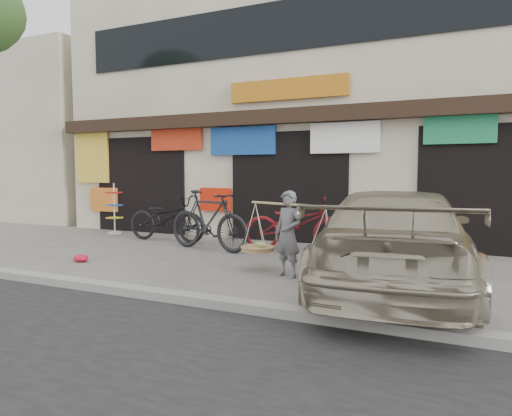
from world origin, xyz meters
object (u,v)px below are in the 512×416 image
at_px(bike_2, 296,224).
at_px(bike_0, 167,218).
at_px(bike_1, 208,220).
at_px(display_rack, 114,213).
at_px(suv, 396,240).
at_px(street_vendor, 288,238).

bearing_deg(bike_2, bike_0, 73.49).
distance_m(bike_1, display_rack, 4.02).
bearing_deg(bike_1, bike_2, -57.86).
height_order(bike_1, suv, suv).
relative_size(bike_2, suv, 0.43).
xyz_separation_m(bike_2, suv, (2.41, -2.47, 0.14)).
xyz_separation_m(bike_1, bike_2, (1.79, 0.69, -0.07)).
distance_m(street_vendor, suv, 1.71).
bearing_deg(display_rack, street_vendor, -25.31).
xyz_separation_m(bike_0, bike_2, (3.40, -0.01, 0.02)).
relative_size(street_vendor, suv, 0.36).
bearing_deg(street_vendor, bike_2, 127.07).
height_order(street_vendor, display_rack, street_vendor).
bearing_deg(bike_0, suv, -112.74).
bearing_deg(bike_0, display_rack, 75.12).
bearing_deg(bike_0, street_vendor, -119.78).
relative_size(street_vendor, bike_0, 0.85).
distance_m(bike_2, suv, 3.45).
height_order(street_vendor, suv, suv).
distance_m(street_vendor, bike_0, 4.75).
relative_size(bike_1, bike_2, 0.97).
bearing_deg(bike_1, suv, -101.88).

